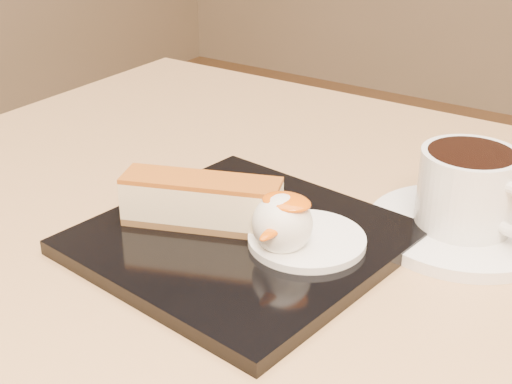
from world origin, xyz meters
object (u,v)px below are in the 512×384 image
Objects in this scene: coffee_cup at (469,188)px; ice_cream_scoop at (282,224)px; dessert_plate at (242,240)px; cheesecake at (202,202)px; saucer at (461,229)px.

ice_cream_scoop is at bearing -106.14° from coffee_cup.
dessert_plate is 0.04m from cheesecake.
saucer is at bearing 40.35° from dessert_plate.
cheesecake is 2.85× the size of ice_cream_scoop.
coffee_cup is (0.10, 0.12, 0.01)m from ice_cream_scoop.
dessert_plate reaches higher than saucer.
saucer is 1.51× the size of coffee_cup.
cheesecake reaches higher than saucer.
coffee_cup is (0.17, 0.12, 0.01)m from cheesecake.
dessert_plate is at bearing -117.09° from coffee_cup.
cheesecake is (-0.04, -0.00, 0.03)m from dessert_plate.
ice_cream_scoop is (0.04, -0.00, 0.03)m from dessert_plate.
ice_cream_scoop is at bearing -7.13° from dessert_plate.
ice_cream_scoop is 0.16m from coffee_cup.
ice_cream_scoop reaches higher than saucer.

